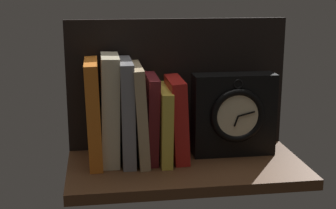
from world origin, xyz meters
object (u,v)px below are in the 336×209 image
at_px(book_cream_twain, 110,109).
at_px(book_gray_chess, 127,111).
at_px(framed_clock, 234,115).
at_px(book_yellow_seinlanguage, 163,124).
at_px(book_orange_pandolfini, 94,112).
at_px(book_maroon_dawkins, 151,118).
at_px(book_red_requiem, 177,119).
at_px(book_tan_shortstories, 139,113).

height_order(book_cream_twain, book_gray_chess, book_cream_twain).
bearing_deg(framed_clock, book_yellow_seinlanguage, -178.71).
bearing_deg(book_orange_pandolfini, book_maroon_dawkins, 0.00).
xyz_separation_m(book_cream_twain, framed_clock, (0.31, 0.00, -0.03)).
bearing_deg(framed_clock, book_red_requiem, -178.41).
distance_m(book_yellow_seinlanguage, book_red_requiem, 0.04).
bearing_deg(book_tan_shortstories, book_cream_twain, 180.00).
distance_m(book_tan_shortstories, book_red_requiem, 0.09).
relative_size(book_orange_pandolfini, framed_clock, 1.20).
bearing_deg(book_orange_pandolfini, book_yellow_seinlanguage, 0.00).
distance_m(book_orange_pandolfini, book_cream_twain, 0.04).
bearing_deg(framed_clock, book_orange_pandolfini, -179.33).
distance_m(book_gray_chess, book_yellow_seinlanguage, 0.09).
bearing_deg(book_yellow_seinlanguage, book_tan_shortstories, 180.00).
bearing_deg(book_red_requiem, book_gray_chess, 180.00).
relative_size(book_cream_twain, framed_clock, 1.26).
xyz_separation_m(book_maroon_dawkins, book_yellow_seinlanguage, (0.03, 0.00, -0.01)).
height_order(book_tan_shortstories, book_yellow_seinlanguage, book_tan_shortstories).
relative_size(book_orange_pandolfini, book_yellow_seinlanguage, 1.39).
distance_m(book_tan_shortstories, framed_clock, 0.24).
relative_size(book_gray_chess, book_tan_shortstories, 1.05).
distance_m(book_cream_twain, book_gray_chess, 0.04).
xyz_separation_m(book_maroon_dawkins, book_red_requiem, (0.06, 0.00, -0.00)).
xyz_separation_m(book_tan_shortstories, book_maroon_dawkins, (0.03, 0.00, -0.01)).
relative_size(book_orange_pandolfini, book_red_requiem, 1.24).
bearing_deg(book_gray_chess, framed_clock, 0.86).
bearing_deg(framed_clock, book_maroon_dawkins, -178.89).
distance_m(book_tan_shortstories, book_maroon_dawkins, 0.03).
bearing_deg(book_cream_twain, book_red_requiem, 0.00).
height_order(book_tan_shortstories, book_maroon_dawkins, book_tan_shortstories).
height_order(book_orange_pandolfini, book_yellow_seinlanguage, book_orange_pandolfini).
height_order(book_orange_pandolfini, book_tan_shortstories, book_orange_pandolfini).
xyz_separation_m(book_cream_twain, book_gray_chess, (0.04, 0.00, -0.01)).
bearing_deg(book_yellow_seinlanguage, book_red_requiem, 0.00).
bearing_deg(book_red_requiem, book_cream_twain, 180.00).
xyz_separation_m(book_cream_twain, book_maroon_dawkins, (0.10, 0.00, -0.03)).
xyz_separation_m(book_yellow_seinlanguage, book_red_requiem, (0.03, 0.00, 0.01)).
height_order(book_cream_twain, framed_clock, book_cream_twain).
bearing_deg(book_gray_chess, book_orange_pandolfini, -180.00).
height_order(book_yellow_seinlanguage, book_red_requiem, book_red_requiem).
distance_m(book_tan_shortstories, book_yellow_seinlanguage, 0.06).
xyz_separation_m(book_cream_twain, book_red_requiem, (0.16, 0.00, -0.03)).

